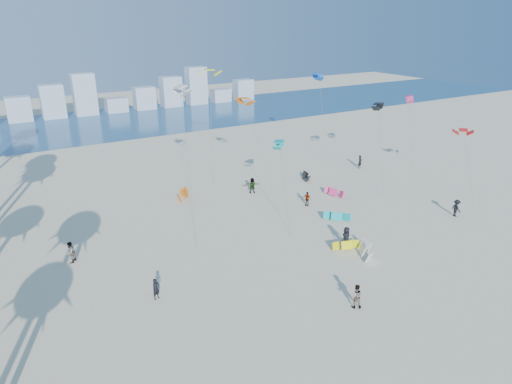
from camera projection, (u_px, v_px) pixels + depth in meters
ground at (349, 354)px, 27.03m from camera, size 220.00×220.00×0.00m
ocean at (91, 125)px, 84.73m from camera, size 220.00×220.00×0.00m
kitesurfer_near at (156, 289)px, 32.05m from camera, size 0.69×0.57×1.61m
kitesurfer_mid at (356, 296)px, 31.05m from camera, size 1.10×1.03×1.80m
kitesurfers_far at (301, 206)px, 45.82m from camera, size 38.64×17.62×1.89m
grounded_kites at (304, 212)px, 45.57m from camera, size 17.43×22.93×1.01m
flying_kites at (304, 95)px, 49.81m from camera, size 33.44×24.34×13.67m
distant_skyline at (72, 101)px, 91.06m from camera, size 85.00×3.00×8.40m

